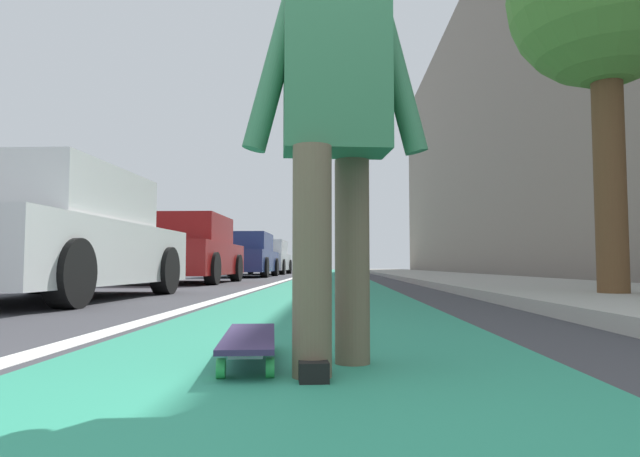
{
  "coord_description": "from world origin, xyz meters",
  "views": [
    {
      "loc": [
        -1.09,
        -0.15,
        0.39
      ],
      "look_at": [
        11.05,
        0.21,
        1.19
      ],
      "focal_mm": 31.63,
      "sensor_mm": 36.0,
      "label": 1
    }
  ],
  "objects_px": {
    "skater_person": "(335,123)",
    "parked_car_far": "(246,256)",
    "parked_car_end": "(265,258)",
    "traffic_light": "(301,214)",
    "parked_car_near": "(50,237)",
    "parked_car_mid": "(187,251)",
    "skateboard": "(249,340)"
  },
  "relations": [
    {
      "from": "parked_car_near",
      "to": "parked_car_far",
      "type": "xyz_separation_m",
      "value": [
        12.87,
        -0.18,
        0.0
      ]
    },
    {
      "from": "parked_car_mid",
      "to": "parked_car_far",
      "type": "xyz_separation_m",
      "value": [
        6.75,
        -0.24,
        -0.0
      ]
    },
    {
      "from": "skateboard",
      "to": "traffic_light",
      "type": "distance_m",
      "value": 24.95
    },
    {
      "from": "parked_car_end",
      "to": "traffic_light",
      "type": "xyz_separation_m",
      "value": [
        2.26,
        -1.4,
        2.17
      ]
    },
    {
      "from": "parked_car_end",
      "to": "traffic_light",
      "type": "distance_m",
      "value": 3.44
    },
    {
      "from": "parked_car_far",
      "to": "traffic_light",
      "type": "distance_m",
      "value": 8.26
    },
    {
      "from": "skater_person",
      "to": "parked_car_near",
      "type": "relative_size",
      "value": 0.39
    },
    {
      "from": "skater_person",
      "to": "parked_car_mid",
      "type": "xyz_separation_m",
      "value": [
        10.3,
        3.33,
        -0.22
      ]
    },
    {
      "from": "skater_person",
      "to": "parked_car_far",
      "type": "xyz_separation_m",
      "value": [
        17.05,
        3.08,
        -0.22
      ]
    },
    {
      "from": "parked_car_near",
      "to": "parked_car_end",
      "type": "distance_m",
      "value": 18.45
    },
    {
      "from": "skateboard",
      "to": "parked_car_far",
      "type": "relative_size",
      "value": 0.19
    },
    {
      "from": "skater_person",
      "to": "parked_car_near",
      "type": "bearing_deg",
      "value": 37.93
    },
    {
      "from": "skateboard",
      "to": "skater_person",
      "type": "distance_m",
      "value": 0.92
    },
    {
      "from": "parked_car_mid",
      "to": "traffic_light",
      "type": "distance_m",
      "value": 14.85
    },
    {
      "from": "parked_car_near",
      "to": "traffic_light",
      "type": "relative_size",
      "value": 1.01
    },
    {
      "from": "parked_car_near",
      "to": "parked_car_end",
      "type": "relative_size",
      "value": 0.93
    },
    {
      "from": "skateboard",
      "to": "parked_car_far",
      "type": "distance_m",
      "value": 17.13
    },
    {
      "from": "skater_person",
      "to": "traffic_light",
      "type": "bearing_deg",
      "value": 3.99
    },
    {
      "from": "parked_car_far",
      "to": "parked_car_end",
      "type": "relative_size",
      "value": 1.0
    },
    {
      "from": "parked_car_near",
      "to": "traffic_light",
      "type": "bearing_deg",
      "value": -4.21
    },
    {
      "from": "skater_person",
      "to": "parked_car_near",
      "type": "xyz_separation_m",
      "value": [
        4.19,
        3.26,
        -0.23
      ]
    },
    {
      "from": "skater_person",
      "to": "traffic_light",
      "type": "height_order",
      "value": "traffic_light"
    },
    {
      "from": "parked_car_mid",
      "to": "skater_person",
      "type": "bearing_deg",
      "value": -162.09
    },
    {
      "from": "skateboard",
      "to": "parked_car_end",
      "type": "bearing_deg",
      "value": 7.08
    },
    {
      "from": "parked_car_near",
      "to": "parked_car_far",
      "type": "bearing_deg",
      "value": -0.79
    },
    {
      "from": "parked_car_mid",
      "to": "parked_car_end",
      "type": "bearing_deg",
      "value": -0.88
    },
    {
      "from": "skateboard",
      "to": "parked_car_near",
      "type": "xyz_separation_m",
      "value": [
        4.04,
        2.92,
        0.62
      ]
    },
    {
      "from": "parked_car_near",
      "to": "traffic_light",
      "type": "distance_m",
      "value": 20.89
    },
    {
      "from": "parked_car_near",
      "to": "traffic_light",
      "type": "xyz_separation_m",
      "value": [
        20.72,
        -1.52,
        2.18
      ]
    },
    {
      "from": "parked_car_far",
      "to": "traffic_light",
      "type": "height_order",
      "value": "traffic_light"
    },
    {
      "from": "parked_car_far",
      "to": "parked_car_end",
      "type": "bearing_deg",
      "value": 0.56
    },
    {
      "from": "parked_car_near",
      "to": "parked_car_end",
      "type": "xyz_separation_m",
      "value": [
        18.45,
        -0.12,
        0.01
      ]
    }
  ]
}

